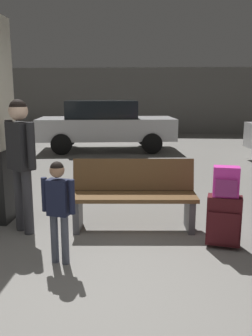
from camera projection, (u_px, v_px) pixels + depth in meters
ground_plane at (127, 184)px, 7.14m from camera, size 18.00×18.00×0.10m
garage_back_wall at (141, 101)px, 15.49m from camera, size 18.00×0.12×2.80m
bench at (134, 195)px, 4.63m from camera, size 1.63×0.64×0.89m
suitcase at (224, 221)px, 4.05m from camera, size 0.41×0.30×0.60m
backpack_bright at (226, 182)px, 3.95m from camera, size 0.30×0.22×0.34m
child at (58, 202)px, 3.60m from camera, size 0.36×0.24×1.08m
adult at (21, 152)px, 4.36m from camera, size 0.47×0.39×1.67m
parked_car_far at (105, 124)px, 10.97m from camera, size 4.29×2.22×1.51m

